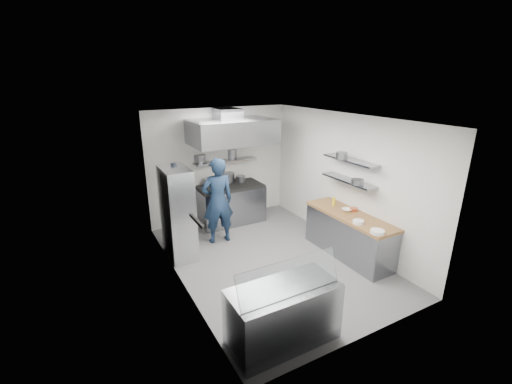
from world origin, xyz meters
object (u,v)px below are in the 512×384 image
gas_range (231,205)px  display_case (283,315)px  chef (218,201)px  wire_rack (178,213)px

gas_range → display_case: size_ratio=1.07×
chef → wire_rack: size_ratio=1.03×
gas_range → display_case: gas_range is taller
wire_rack → display_case: 3.13m
wire_rack → chef: bearing=12.6°
wire_rack → gas_range: bearing=33.1°
chef → display_case: (-0.41, -3.25, -0.52)m
gas_range → display_case: 4.25m
chef → display_case: bearing=87.6°
gas_range → wire_rack: bearing=-146.9°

